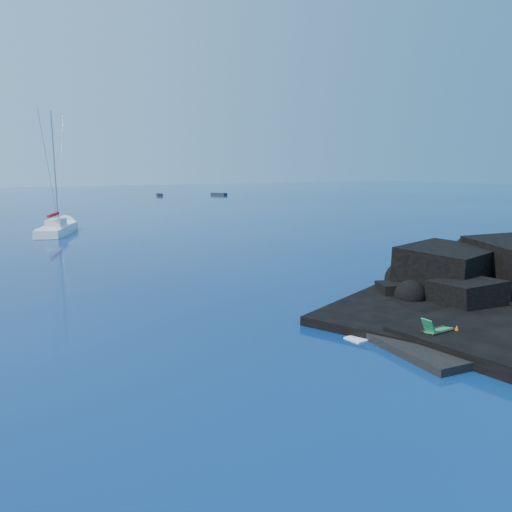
% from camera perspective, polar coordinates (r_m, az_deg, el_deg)
% --- Properties ---
extents(ground, '(400.00, 400.00, 0.00)m').
position_cam_1_polar(ground, '(21.28, 16.13, -11.35)').
color(ground, '#04153E').
rests_on(ground, ground).
extents(beach, '(9.08, 6.86, 0.70)m').
position_cam_1_polar(beach, '(24.86, 22.56, -8.59)').
color(beach, black).
rests_on(beach, ground).
extents(surf_foam, '(10.00, 8.00, 0.06)m').
position_cam_1_polar(surf_foam, '(27.99, 15.84, -6.13)').
color(surf_foam, white).
rests_on(surf_foam, ground).
extents(sailboat, '(7.66, 13.47, 14.05)m').
position_cam_1_polar(sailboat, '(62.88, -21.70, 2.41)').
color(sailboat, white).
rests_on(sailboat, ground).
extents(deck_chair, '(1.54, 0.71, 1.05)m').
position_cam_1_polar(deck_chair, '(23.18, 20.14, -7.50)').
color(deck_chair, '#1B7940').
rests_on(deck_chair, beach).
extents(towel, '(1.76, 1.00, 0.04)m').
position_cam_1_polar(towel, '(25.89, 23.66, -7.07)').
color(towel, silver).
rests_on(towel, beach).
extents(sunbather, '(1.63, 0.65, 0.25)m').
position_cam_1_polar(sunbather, '(25.85, 23.68, -6.76)').
color(sunbather, '#E2B377').
rests_on(sunbather, towel).
extents(marker_cone, '(0.39, 0.39, 0.52)m').
position_cam_1_polar(marker_cone, '(23.66, 21.94, -7.93)').
color(marker_cone, '#FF4E0D').
rests_on(marker_cone, beach).
extents(distant_boat_a, '(2.60, 4.98, 0.64)m').
position_cam_1_polar(distant_boat_a, '(139.77, -10.98, 6.79)').
color(distant_boat_a, '#2C2B31').
rests_on(distant_boat_a, ground).
extents(distant_boat_b, '(3.26, 5.09, 0.65)m').
position_cam_1_polar(distant_boat_b, '(139.61, -4.26, 6.94)').
color(distant_boat_b, black).
rests_on(distant_boat_b, ground).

